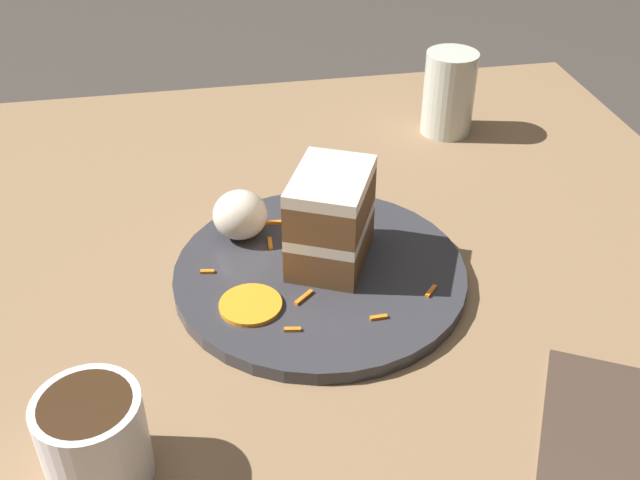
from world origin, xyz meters
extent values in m
plane|color=#38332D|center=(0.00, 0.00, 0.00)|extent=(6.00, 6.00, 0.00)
cube|color=#846647|center=(0.00, 0.00, 0.01)|extent=(0.97, 0.98, 0.02)
cylinder|color=#333338|center=(0.02, 0.01, 0.03)|extent=(0.28, 0.28, 0.01)
cube|color=brown|center=(0.03, 0.02, 0.06)|extent=(0.10, 0.12, 0.04)
cube|color=silver|center=(0.03, 0.02, 0.08)|extent=(0.10, 0.12, 0.01)
cube|color=brown|center=(0.03, 0.02, 0.10)|extent=(0.10, 0.12, 0.04)
cube|color=silver|center=(0.03, 0.02, 0.13)|extent=(0.10, 0.12, 0.01)
ellipsoid|color=silver|center=(-0.05, 0.08, 0.06)|extent=(0.06, 0.05, 0.05)
cylinder|color=orange|center=(-0.06, -0.03, 0.04)|extent=(0.06, 0.06, 0.00)
cube|color=orange|center=(-0.01, -0.03, 0.04)|extent=(0.02, 0.02, 0.00)
cube|color=orange|center=(-0.09, 0.02, 0.04)|extent=(0.01, 0.01, 0.00)
cube|color=orange|center=(-0.02, -0.07, 0.04)|extent=(0.02, 0.01, 0.00)
cube|color=orange|center=(-0.02, 0.10, 0.04)|extent=(0.03, 0.01, 0.00)
cube|color=orange|center=(0.11, -0.04, 0.04)|extent=(0.02, 0.02, 0.00)
cube|color=orange|center=(0.05, -0.07, 0.04)|extent=(0.02, 0.00, 0.00)
cube|color=orange|center=(0.02, 0.09, 0.04)|extent=(0.02, 0.01, 0.00)
cube|color=orange|center=(-0.03, 0.06, 0.04)|extent=(0.01, 0.02, 0.00)
cylinder|color=beige|center=(0.24, 0.29, 0.08)|extent=(0.07, 0.07, 0.11)
cylinder|color=silver|center=(0.24, 0.29, 0.04)|extent=(0.06, 0.06, 0.04)
cylinder|color=white|center=(-0.18, -0.19, 0.06)|extent=(0.08, 0.08, 0.08)
cylinder|color=#382314|center=(-0.18, -0.19, 0.09)|extent=(0.06, 0.06, 0.01)
camera|label=1|loc=(-0.09, -0.56, 0.48)|focal=42.00mm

